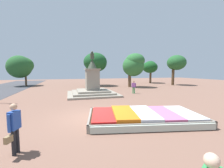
% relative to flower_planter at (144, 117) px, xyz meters
% --- Properties ---
extents(ground_plane, '(89.66, 89.66, 0.00)m').
position_rel_flower_planter_xyz_m(ground_plane, '(-2.74, 1.48, -0.23)').
color(ground_plane, brown).
extents(flower_planter, '(6.74, 4.53, 0.54)m').
position_rel_flower_planter_xyz_m(flower_planter, '(0.00, 0.00, 0.00)').
color(flower_planter, '#38281C').
rests_on(flower_planter, ground_plane).
extents(statue_monument, '(5.69, 5.69, 5.09)m').
position_rel_flower_planter_xyz_m(statue_monument, '(-1.35, 10.04, 0.72)').
color(statue_monument, gray).
rests_on(statue_monument, ground_plane).
extents(pedestrian_with_handbag, '(0.38, 0.70, 1.74)m').
position_rel_flower_planter_xyz_m(pedestrian_with_handbag, '(-5.81, -1.89, 0.75)').
color(pedestrian_with_handbag, black).
rests_on(pedestrian_with_handbag, ground_plane).
extents(pedestrian_near_planter, '(0.45, 0.42, 1.57)m').
position_rel_flower_planter_xyz_m(pedestrian_near_planter, '(3.74, 9.59, 0.67)').
color(pedestrian_near_planter, '#338C4C').
rests_on(pedestrian_near_planter, ground_plane).
extents(park_tree_far_left, '(3.52, 3.80, 5.93)m').
position_rel_flower_planter_xyz_m(park_tree_far_left, '(16.50, 17.71, 4.08)').
color(park_tree_far_left, '#4C3823').
rests_on(park_tree_far_left, ground_plane).
extents(park_tree_behind_statue, '(4.35, 5.16, 6.22)m').
position_rel_flower_planter_xyz_m(park_tree_behind_statue, '(0.98, 20.94, 4.13)').
color(park_tree_behind_statue, '#4C3823').
rests_on(park_tree_behind_statue, ground_plane).
extents(park_tree_far_right, '(3.67, 3.91, 5.82)m').
position_rel_flower_planter_xyz_m(park_tree_far_right, '(6.85, 16.45, 3.73)').
color(park_tree_far_right, brown).
rests_on(park_tree_far_right, ground_plane).
extents(park_tree_street_side, '(4.44, 4.89, 5.63)m').
position_rel_flower_planter_xyz_m(park_tree_street_side, '(-12.56, 24.05, 3.47)').
color(park_tree_street_side, brown).
rests_on(park_tree_street_side, ground_plane).
extents(park_tree_mid_canopy, '(3.77, 3.99, 5.18)m').
position_rel_flower_planter_xyz_m(park_tree_mid_canopy, '(14.36, 23.86, 3.47)').
color(park_tree_mid_canopy, brown).
rests_on(park_tree_mid_canopy, ground_plane).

